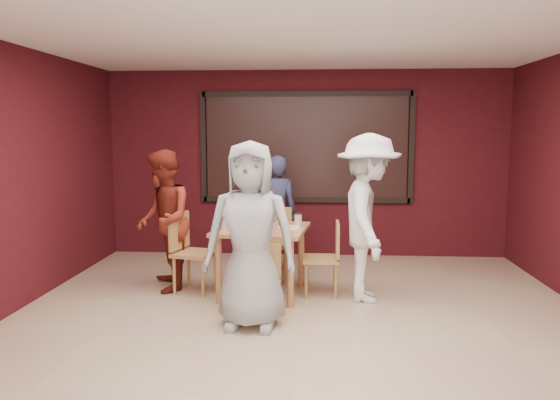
# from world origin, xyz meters

# --- Properties ---
(floor) EXTENTS (7.00, 7.00, 0.00)m
(floor) POSITION_xyz_m (0.00, 0.00, 0.00)
(floor) COLOR tan
(floor) RESTS_ON ground
(window_blinds) EXTENTS (3.00, 0.02, 1.50)m
(window_blinds) POSITION_xyz_m (0.00, 3.45, 1.65)
(window_blinds) COLOR black
(dining_table) EXTENTS (1.11, 1.11, 0.94)m
(dining_table) POSITION_xyz_m (-0.47, 1.39, 0.69)
(dining_table) COLOR #B48149
(dining_table) RESTS_ON floor
(chair_front) EXTENTS (0.48, 0.48, 0.77)m
(chair_front) POSITION_xyz_m (-0.41, 0.66, 0.43)
(chair_front) COLOR #A67840
(chair_front) RESTS_ON floor
(chair_back) EXTENTS (0.46, 0.46, 0.90)m
(chair_back) POSITION_xyz_m (-0.39, 2.17, 0.51)
(chair_back) COLOR #A67840
(chair_back) RESTS_ON floor
(chair_left) EXTENTS (0.55, 0.55, 0.94)m
(chair_left) POSITION_xyz_m (-1.34, 1.46, 0.53)
(chair_left) COLOR #A67840
(chair_left) RESTS_ON floor
(chair_right) EXTENTS (0.42, 0.42, 0.86)m
(chair_right) POSITION_xyz_m (0.29, 1.43, 0.48)
(chair_right) COLOR #A67840
(chair_right) RESTS_ON floor
(diner_front) EXTENTS (0.92, 0.63, 1.81)m
(diner_front) POSITION_xyz_m (-0.47, 0.34, 0.90)
(diner_front) COLOR #9A9A9A
(diner_front) RESTS_ON floor
(diner_back) EXTENTS (0.62, 0.45, 1.57)m
(diner_back) POSITION_xyz_m (-0.39, 2.60, 0.79)
(diner_back) COLOR #2C2F4F
(diner_back) RESTS_ON floor
(diner_left) EXTENTS (0.86, 0.97, 1.68)m
(diner_left) POSITION_xyz_m (-1.65, 1.52, 0.84)
(diner_left) COLOR maroon
(diner_left) RESTS_ON floor
(diner_right) EXTENTS (0.71, 1.22, 1.87)m
(diner_right) POSITION_xyz_m (0.74, 1.29, 0.94)
(diner_right) COLOR silver
(diner_right) RESTS_ON floor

